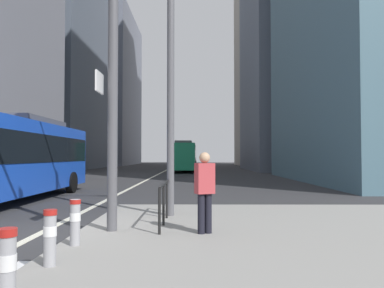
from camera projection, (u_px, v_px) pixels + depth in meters
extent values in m
plane|color=#303033|center=(148.00, 180.00, 28.82)|extent=(160.00, 160.00, 0.00)
cube|color=gray|center=(291.00, 239.00, 7.80)|extent=(9.00, 10.00, 0.15)
cube|color=beige|center=(160.00, 174.00, 38.82)|extent=(0.20, 80.00, 0.01)
cube|color=slate|center=(101.00, 91.00, 80.42)|extent=(13.49, 24.45, 31.00)
cube|color=gray|center=(266.00, 35.00, 71.66)|extent=(10.01, 20.77, 48.69)
cube|color=blue|center=(9.00, 157.00, 14.72)|extent=(2.50, 11.90, 2.75)
cube|color=black|center=(9.00, 148.00, 14.73)|extent=(2.54, 11.66, 1.10)
cube|color=#4C4C51|center=(29.00, 122.00, 16.55)|extent=(1.75, 4.28, 0.30)
cylinder|color=black|center=(72.00, 182.00, 18.48)|extent=(0.30, 1.00, 1.00)
cylinder|color=black|center=(22.00, 182.00, 18.49)|extent=(0.30, 1.00, 1.00)
cube|color=#198456|center=(184.00, 156.00, 43.46)|extent=(2.61, 11.30, 2.75)
cube|color=black|center=(184.00, 153.00, 43.47)|extent=(2.65, 11.07, 1.10)
cube|color=#4C4C51|center=(184.00, 143.00, 41.82)|extent=(1.79, 4.07, 0.30)
cylinder|color=black|center=(176.00, 166.00, 47.04)|extent=(0.31, 1.00, 1.00)
cylinder|color=black|center=(195.00, 166.00, 47.00)|extent=(0.31, 1.00, 1.00)
cylinder|color=black|center=(171.00, 168.00, 39.83)|extent=(0.31, 1.00, 1.00)
cylinder|color=black|center=(195.00, 168.00, 39.79)|extent=(0.31, 1.00, 1.00)
cube|color=red|center=(188.00, 156.00, 65.83)|extent=(2.70, 10.93, 2.75)
cube|color=black|center=(188.00, 154.00, 65.84)|extent=(2.73, 10.71, 1.10)
cube|color=#4C4C51|center=(188.00, 147.00, 64.24)|extent=(1.82, 3.95, 0.30)
cylinder|color=black|center=(182.00, 163.00, 69.30)|extent=(0.32, 1.01, 1.00)
cylinder|color=black|center=(196.00, 163.00, 69.24)|extent=(0.32, 1.01, 1.00)
cylinder|color=black|center=(180.00, 164.00, 62.34)|extent=(0.32, 1.01, 1.00)
cylinder|color=black|center=(195.00, 164.00, 62.28)|extent=(0.32, 1.01, 1.00)
cube|color=#232838|center=(56.00, 168.00, 29.00)|extent=(1.86, 4.54, 1.10)
cube|color=black|center=(57.00, 157.00, 29.18)|extent=(1.54, 2.46, 0.52)
cylinder|color=black|center=(61.00, 176.00, 27.43)|extent=(0.23, 0.64, 0.64)
cylinder|color=black|center=(35.00, 176.00, 27.47)|extent=(0.23, 0.64, 0.64)
cylinder|color=black|center=(75.00, 174.00, 30.49)|extent=(0.23, 0.64, 0.64)
cylinder|color=black|center=(52.00, 174.00, 30.54)|extent=(0.23, 0.64, 0.64)
cube|color=maroon|center=(187.00, 162.00, 54.74)|extent=(1.88, 4.27, 1.10)
cube|color=black|center=(187.00, 157.00, 54.62)|extent=(1.55, 2.32, 0.52)
cylinder|color=black|center=(181.00, 166.00, 56.19)|extent=(0.23, 0.64, 0.64)
cylinder|color=black|center=(193.00, 166.00, 56.13)|extent=(0.23, 0.64, 0.64)
cylinder|color=black|center=(180.00, 167.00, 53.32)|extent=(0.23, 0.64, 0.64)
cylinder|color=black|center=(193.00, 167.00, 53.26)|extent=(0.23, 0.64, 0.64)
cylinder|color=#515156|center=(113.00, 93.00, 8.41)|extent=(0.22, 0.22, 6.00)
cube|color=white|center=(99.00, 83.00, 8.24)|extent=(0.04, 0.60, 0.44)
cylinder|color=#56565B|center=(171.00, 70.00, 10.56)|extent=(0.20, 0.20, 8.00)
cylinder|color=#99999E|center=(6.00, 273.00, 3.84)|extent=(0.18, 0.18, 0.89)
cylinder|color=white|center=(7.00, 262.00, 3.85)|extent=(0.19, 0.19, 0.16)
cylinder|color=#B21E19|center=(7.00, 232.00, 3.86)|extent=(0.20, 0.20, 0.08)
cylinder|color=#99999E|center=(50.00, 238.00, 5.65)|extent=(0.18, 0.18, 0.83)
cylinder|color=white|center=(50.00, 231.00, 5.65)|extent=(0.19, 0.19, 0.15)
cylinder|color=#B21E19|center=(50.00, 212.00, 5.66)|extent=(0.20, 0.20, 0.08)
cylinder|color=#99999E|center=(75.00, 222.00, 6.96)|extent=(0.18, 0.18, 0.83)
cylinder|color=white|center=(75.00, 217.00, 6.96)|extent=(0.19, 0.19, 0.15)
cylinder|color=#B21E19|center=(75.00, 202.00, 6.97)|extent=(0.20, 0.20, 0.08)
cylinder|color=black|center=(159.00, 211.00, 7.94)|extent=(0.06, 0.06, 0.95)
cylinder|color=black|center=(163.00, 205.00, 8.98)|extent=(0.06, 0.06, 0.95)
cylinder|color=black|center=(167.00, 200.00, 10.01)|extent=(0.06, 0.06, 0.95)
cylinder|color=black|center=(169.00, 196.00, 11.05)|extent=(0.06, 0.06, 0.95)
cylinder|color=black|center=(165.00, 183.00, 9.51)|extent=(0.06, 3.12, 0.06)
cylinder|color=black|center=(208.00, 213.00, 8.07)|extent=(0.15, 0.15, 0.83)
cylinder|color=black|center=(201.00, 214.00, 8.01)|extent=(0.15, 0.15, 0.83)
cube|color=#B73D42|center=(205.00, 178.00, 8.06)|extent=(0.44, 0.36, 0.64)
sphere|color=tan|center=(205.00, 158.00, 8.07)|extent=(0.23, 0.23, 0.23)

